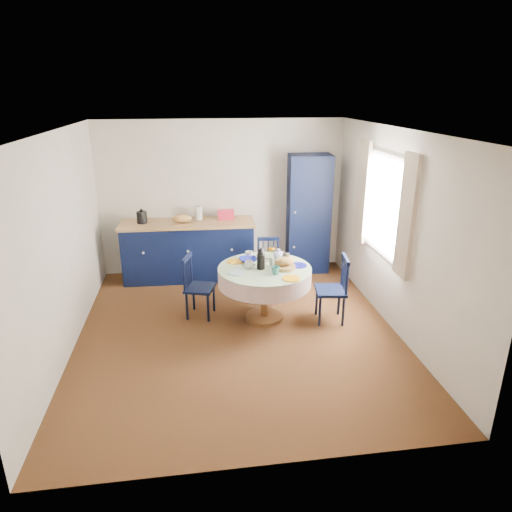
# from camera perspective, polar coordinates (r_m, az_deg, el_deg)

# --- Properties ---
(floor) EXTENTS (4.50, 4.50, 0.00)m
(floor) POSITION_cam_1_polar(r_m,az_deg,el_deg) (5.95, -2.26, -9.37)
(floor) COLOR black
(floor) RESTS_ON ground
(ceiling) EXTENTS (4.50, 4.50, 0.00)m
(ceiling) POSITION_cam_1_polar(r_m,az_deg,el_deg) (5.20, -2.65, 15.41)
(ceiling) COLOR white
(ceiling) RESTS_ON wall_back
(wall_back) EXTENTS (4.00, 0.02, 2.50)m
(wall_back) POSITION_cam_1_polar(r_m,az_deg,el_deg) (7.61, -4.18, 7.32)
(wall_back) COLOR beige
(wall_back) RESTS_ON floor
(wall_left) EXTENTS (0.02, 4.50, 2.50)m
(wall_left) POSITION_cam_1_polar(r_m,az_deg,el_deg) (5.62, -23.17, 1.11)
(wall_left) COLOR beige
(wall_left) RESTS_ON floor
(wall_right) EXTENTS (0.02, 4.50, 2.50)m
(wall_right) POSITION_cam_1_polar(r_m,az_deg,el_deg) (5.97, 17.05, 2.91)
(wall_right) COLOR beige
(wall_right) RESTS_ON floor
(window) EXTENTS (0.10, 1.74, 1.45)m
(window) POSITION_cam_1_polar(r_m,az_deg,el_deg) (6.14, 15.77, 6.17)
(window) COLOR white
(window) RESTS_ON wall_right
(kitchen_counter) EXTENTS (2.14, 0.73, 1.19)m
(kitchen_counter) POSITION_cam_1_polar(r_m,az_deg,el_deg) (7.46, -8.40, 0.81)
(kitchen_counter) COLOR black
(kitchen_counter) RESTS_ON floor
(pantry_cabinet) EXTENTS (0.72, 0.54, 1.96)m
(pantry_cabinet) POSITION_cam_1_polar(r_m,az_deg,el_deg) (7.65, 6.56, 5.23)
(pantry_cabinet) COLOR black
(pantry_cabinet) RESTS_ON floor
(dining_table) EXTENTS (1.22, 1.22, 1.02)m
(dining_table) POSITION_cam_1_polar(r_m,az_deg,el_deg) (5.99, 1.15, -2.53)
(dining_table) COLOR #512C17
(dining_table) RESTS_ON floor
(chair_left) EXTENTS (0.46, 0.47, 0.86)m
(chair_left) POSITION_cam_1_polar(r_m,az_deg,el_deg) (6.20, -7.35, -3.75)
(chair_left) COLOR black
(chair_left) RESTS_ON floor
(chair_far) EXTENTS (0.40, 0.39, 0.83)m
(chair_far) POSITION_cam_1_polar(r_m,az_deg,el_deg) (6.90, 1.59, -1.19)
(chair_far) COLOR black
(chair_far) RESTS_ON floor
(chair_right) EXTENTS (0.43, 0.45, 0.90)m
(chair_right) POSITION_cam_1_polar(r_m,az_deg,el_deg) (6.10, 9.68, -4.07)
(chair_right) COLOR black
(chair_right) RESTS_ON floor
(mug_a) EXTENTS (0.12, 0.12, 0.09)m
(mug_a) POSITION_cam_1_polar(r_m,az_deg,el_deg) (5.91, -0.88, -1.09)
(mug_a) COLOR silver
(mug_a) RESTS_ON dining_table
(mug_b) EXTENTS (0.11, 0.11, 0.10)m
(mug_b) POSITION_cam_1_polar(r_m,az_deg,el_deg) (5.72, 2.47, -1.83)
(mug_b) COLOR #296E6A
(mug_b) RESTS_ON dining_table
(mug_c) EXTENTS (0.13, 0.13, 0.10)m
(mug_c) POSITION_cam_1_polar(r_m,az_deg,el_deg) (6.21, 3.63, -0.03)
(mug_c) COLOR black
(mug_c) RESTS_ON dining_table
(mug_d) EXTENTS (0.11, 0.11, 0.10)m
(mug_d) POSITION_cam_1_polar(r_m,az_deg,el_deg) (6.25, -0.85, 0.14)
(mug_d) COLOR silver
(mug_d) RESTS_ON dining_table
(cobalt_bowl) EXTENTS (0.24, 0.24, 0.06)m
(cobalt_bowl) POSITION_cam_1_polar(r_m,az_deg,el_deg) (6.12, -1.00, -0.51)
(cobalt_bowl) COLOR navy
(cobalt_bowl) RESTS_ON dining_table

